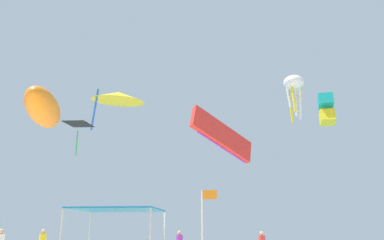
% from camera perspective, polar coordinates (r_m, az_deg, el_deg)
% --- Properties ---
extents(canopy_tent, '(3.35, 3.02, 2.60)m').
position_cam_1_polar(canopy_tent, '(16.00, -11.01, -13.33)').
color(canopy_tent, '#B2B2B7').
rests_on(canopy_tent, ground).
extents(banner_flag, '(0.61, 0.06, 3.26)m').
position_cam_1_polar(banner_flag, '(14.96, 1.82, -15.27)').
color(banner_flag, silver).
rests_on(banner_flag, ground).
extents(kite_inflatable_orange, '(3.47, 6.19, 2.21)m').
position_cam_1_polar(kite_inflatable_orange, '(23.69, -21.31, 1.65)').
color(kite_inflatable_orange, orange).
extents(kite_diamond_black, '(2.01, 2.01, 2.52)m').
position_cam_1_polar(kite_diamond_black, '(30.39, -16.63, -0.82)').
color(kite_diamond_black, black).
extents(kite_parafoil_red, '(4.66, 4.92, 3.89)m').
position_cam_1_polar(kite_parafoil_red, '(29.45, 4.54, -2.35)').
color(kite_parafoil_red, red).
extents(kite_octopus_white, '(2.42, 2.42, 5.02)m').
position_cam_1_polar(kite_octopus_white, '(42.08, 14.96, 5.07)').
color(kite_octopus_white, white).
extents(kite_delta_yellow, '(6.54, 6.56, 3.89)m').
position_cam_1_polar(kite_delta_yellow, '(35.15, -10.94, 3.44)').
color(kite_delta_yellow, yellow).
extents(kite_box_teal, '(1.83, 2.08, 3.75)m').
position_cam_1_polar(kite_box_teal, '(46.83, 19.44, 1.52)').
color(kite_box_teal, teal).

